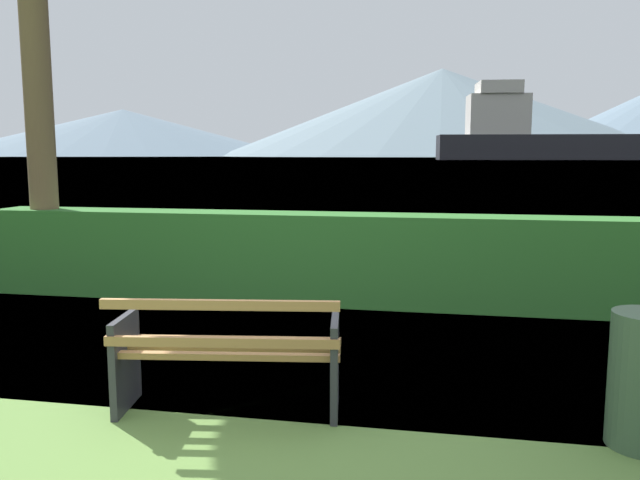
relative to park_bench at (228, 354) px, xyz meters
The scene contains 6 objects.
ground_plane 0.43m from the park_bench, 98.09° to the left, with size 1400.00×1400.00×0.00m, color #567A38.
water_surface 309.92m from the park_bench, 90.00° to the left, with size 620.00×620.00×0.00m, color #6B8EA3.
park_bench is the anchor object (origin of this frame).
hedge_row 3.45m from the park_bench, 90.14° to the left, with size 8.55×0.63×1.09m, color #2D6B28.
cargo_ship_large 220.27m from the park_bench, 78.41° to the left, with size 106.12×24.30×24.90m.
distant_hills 592.00m from the park_bench, 91.09° to the left, with size 846.73×398.81×77.38m.
Camera 1 is at (1.45, -4.16, 1.81)m, focal length 35.76 mm.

